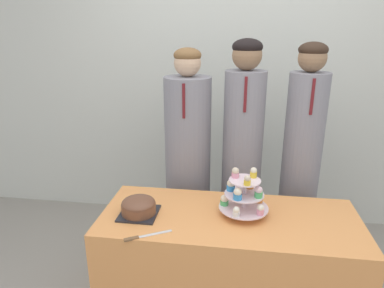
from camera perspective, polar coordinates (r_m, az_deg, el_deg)
The scene contains 8 objects.
wall_back at distance 3.04m, azimuth 7.62°, elevation 11.49°, with size 9.00×0.06×2.70m.
table at distance 2.15m, azimuth 5.88°, elevation -20.39°, with size 1.43×0.58×0.74m.
round_cake at distance 1.95m, azimuth -8.89°, elevation -10.20°, with size 0.21×0.21×0.10m.
cake_knife at distance 1.78m, azimuth -8.63°, elevation -15.07°, with size 0.22×0.13×0.01m.
cupcake_stand at distance 1.92m, azimuth 8.57°, elevation -8.24°, with size 0.27×0.27×0.27m.
student_0 at distance 2.46m, azimuth -0.68°, elevation -4.42°, with size 0.32×0.32×1.61m.
student_1 at distance 2.41m, azimuth 8.25°, elevation -3.73°, with size 0.27×0.28×1.67m.
student_2 at distance 2.46m, azimuth 17.55°, elevation -4.29°, with size 0.25×0.26×1.65m.
Camera 1 is at (0.03, -1.38, 1.72)m, focal length 32.00 mm.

